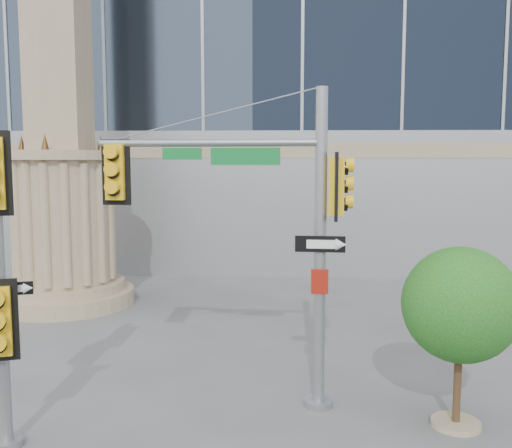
{
  "coord_description": "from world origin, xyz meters",
  "views": [
    {
      "loc": [
        0.98,
        -9.39,
        4.74
      ],
      "look_at": [
        0.58,
        2.0,
        3.49
      ],
      "focal_mm": 40.0,
      "sensor_mm": 36.0,
      "label": 1
    }
  ],
  "objects": [
    {
      "name": "ground",
      "position": [
        0.0,
        0.0,
        0.0
      ],
      "size": [
        120.0,
        120.0,
        0.0
      ],
      "primitive_type": "plane",
      "color": "#545456",
      "rests_on": "ground"
    },
    {
      "name": "monument",
      "position": [
        -6.0,
        9.0,
        5.52
      ],
      "size": [
        4.4,
        4.4,
        16.6
      ],
      "color": "gray",
      "rests_on": "ground"
    },
    {
      "name": "main_signal_pole",
      "position": [
        0.72,
        1.41,
        3.79
      ],
      "size": [
        4.73,
        0.83,
        6.12
      ],
      "rotation": [
        0.0,
        0.0,
        -0.09
      ],
      "color": "slate",
      "rests_on": "ground"
    },
    {
      "name": "street_tree",
      "position": [
        4.27,
        0.56,
        2.15
      ],
      "size": [
        2.09,
        2.05,
        3.26
      ],
      "color": "gray",
      "rests_on": "ground"
    }
  ]
}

